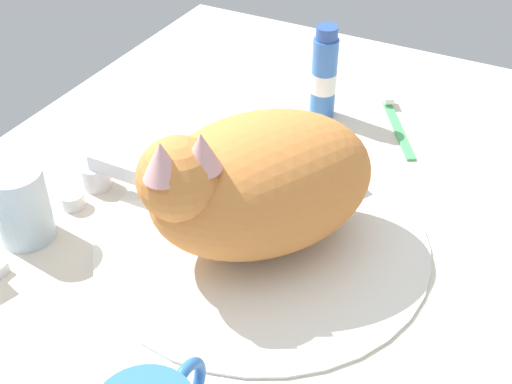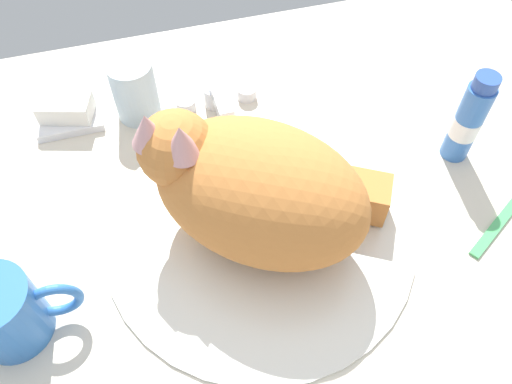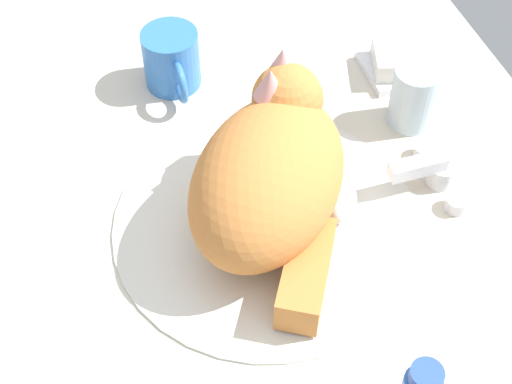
# 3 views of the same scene
# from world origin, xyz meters

# --- Properties ---
(ground_plane) EXTENTS (1.10, 0.83, 0.03)m
(ground_plane) POSITION_xyz_m (0.00, 0.00, -0.01)
(ground_plane) COLOR beige
(sink_basin) EXTENTS (0.37, 0.37, 0.01)m
(sink_basin) POSITION_xyz_m (0.00, 0.00, 0.00)
(sink_basin) COLOR silver
(sink_basin) RESTS_ON ground_plane
(faucet) EXTENTS (0.12, 0.09, 0.05)m
(faucet) POSITION_xyz_m (0.00, 0.22, 0.02)
(faucet) COLOR silver
(faucet) RESTS_ON ground_plane
(cat) EXTENTS (0.31, 0.28, 0.17)m
(cat) POSITION_xyz_m (-0.00, 0.01, 0.08)
(cat) COLOR #D17F3D
(cat) RESTS_ON sink_basin
(coffee_mug) EXTENTS (0.12, 0.08, 0.08)m
(coffee_mug) POSITION_xyz_m (-0.28, -0.05, 0.04)
(coffee_mug) COLOR #3372C6
(coffee_mug) RESTS_ON ground_plane
(rinse_cup) EXTENTS (0.06, 0.06, 0.09)m
(rinse_cup) POSITION_xyz_m (-0.11, 0.24, 0.04)
(rinse_cup) COLOR silver
(rinse_cup) RESTS_ON ground_plane
(soap_dish) EXTENTS (0.09, 0.06, 0.01)m
(soap_dish) POSITION_xyz_m (-0.21, 0.25, 0.01)
(soap_dish) COLOR white
(soap_dish) RESTS_ON ground_plane
(soap_bar) EXTENTS (0.08, 0.06, 0.03)m
(soap_bar) POSITION_xyz_m (-0.21, 0.25, 0.03)
(soap_bar) COLOR white
(soap_bar) RESTS_ON soap_dish
(toothpaste_bottle) EXTENTS (0.04, 0.04, 0.13)m
(toothpaste_bottle) POSITION_xyz_m (0.28, 0.05, 0.06)
(toothpaste_bottle) COLOR #3870C6
(toothpaste_bottle) RESTS_ON ground_plane
(toothbrush) EXTENTS (0.14, 0.09, 0.02)m
(toothbrush) POSITION_xyz_m (0.30, -0.05, 0.01)
(toothbrush) COLOR #4CB266
(toothbrush) RESTS_ON ground_plane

